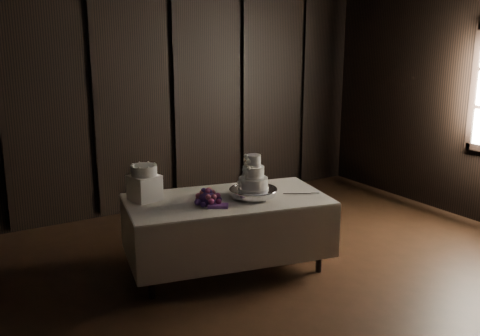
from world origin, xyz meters
name	(u,v)px	position (x,y,z in m)	size (l,w,h in m)	color
room	(353,141)	(0.00, 0.00, 1.50)	(6.08, 7.08, 3.08)	black
display_table	(227,230)	(-0.48, 1.24, 0.42)	(2.16, 1.43, 0.76)	beige
cake_stand	(253,193)	(-0.24, 1.12, 0.81)	(0.48, 0.48, 0.09)	silver
wedding_cake	(252,176)	(-0.27, 1.11, 0.99)	(0.33, 0.29, 0.35)	white
bouquet	(207,198)	(-0.75, 1.15, 0.83)	(0.30, 0.40, 0.19)	#BB506D
box_pedestal	(145,188)	(-1.20, 1.61, 0.89)	(0.26, 0.26, 0.25)	white
small_cake	(144,170)	(-1.20, 1.61, 1.06)	(0.25, 0.25, 0.10)	white
cake_knife	(297,194)	(0.19, 0.98, 0.77)	(0.37, 0.02, 0.01)	silver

